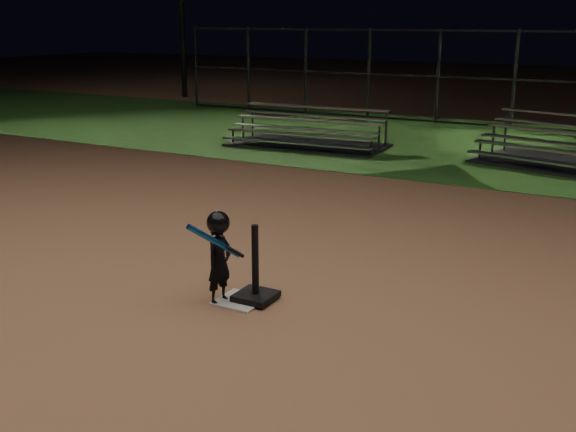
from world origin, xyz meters
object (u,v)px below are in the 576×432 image
at_px(batting_tee, 256,286).
at_px(bleacher_left, 307,139).
at_px(home_plate, 240,301).
at_px(child_batter, 219,255).

relative_size(batting_tee, bleacher_left, 0.22).
height_order(home_plate, child_batter, child_batter).
xyz_separation_m(batting_tee, child_batter, (-0.29, -0.21, 0.34)).
bearing_deg(bleacher_left, home_plate, -70.45).
bearing_deg(batting_tee, child_batter, -144.81).
bearing_deg(batting_tee, home_plate, -143.45).
height_order(child_batter, bleacher_left, child_batter).
distance_m(home_plate, child_batter, 0.54).
xyz_separation_m(batting_tee, bleacher_left, (-3.55, 8.03, 0.01)).
bearing_deg(child_batter, home_plate, -49.32).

